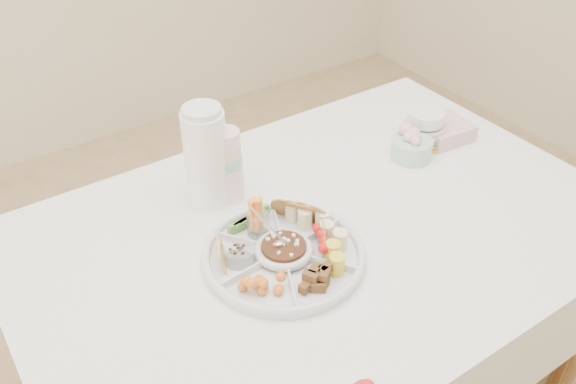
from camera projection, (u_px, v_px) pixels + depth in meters
dining_table at (319, 326)px, 1.77m from camera, size 1.52×1.02×0.76m
party_tray at (284, 252)px, 1.43m from camera, size 0.41×0.41×0.04m
bean_dip at (284, 250)px, 1.43m from camera, size 0.11×0.11×0.04m
tortillas at (302, 213)px, 1.52m from camera, size 0.11×0.11×0.06m
carrot_cucumber at (250, 212)px, 1.49m from camera, size 0.12×0.12×0.10m
pita_raisins at (228, 251)px, 1.40m from camera, size 0.11×0.11×0.06m
cherries at (262, 285)px, 1.33m from camera, size 0.11×0.11×0.04m
granola_chunks at (321, 279)px, 1.34m from camera, size 0.10×0.10×0.04m
banana_tomato at (338, 235)px, 1.43m from camera, size 0.13×0.13×0.10m
cup_stack at (228, 162)px, 1.58m from camera, size 0.09×0.09×0.22m
thermos at (206, 156)px, 1.55m from camera, size 0.13×0.13×0.29m
flower_bowl at (412, 145)px, 1.77m from camera, size 0.15×0.15×0.09m
napkin_stack at (444, 131)px, 1.87m from camera, size 0.16×0.15×0.05m
plate_stack at (425, 127)px, 1.84m from camera, size 0.18×0.18×0.10m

